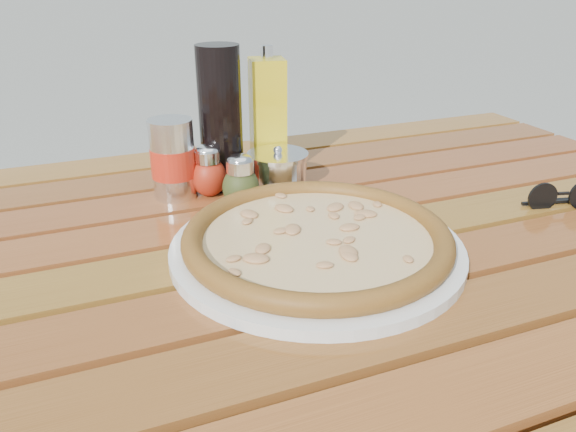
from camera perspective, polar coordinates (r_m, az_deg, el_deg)
name	(u,v)px	position (r m, az deg, el deg)	size (l,w,h in m)	color
table	(294,293)	(0.76, 0.57, -7.88)	(1.40, 0.90, 0.75)	#3D1C0D
plate	(317,248)	(0.69, 2.93, -3.31)	(0.36, 0.36, 0.01)	silver
pizza	(317,237)	(0.69, 2.96, -2.15)	(0.45, 0.45, 0.03)	beige
pepper_shaker	(208,171)	(0.86, -8.09, 4.50)	(0.07, 0.07, 0.08)	#B02A14
oregano_shaker	(241,182)	(0.82, -4.83, 3.45)	(0.07, 0.07, 0.08)	#39431A
dark_bottle	(221,119)	(0.88, -6.87, 9.79)	(0.07, 0.07, 0.22)	black
soda_can	(173,160)	(0.86, -11.60, 5.63)	(0.07, 0.07, 0.12)	silver
olive_oil_cruet	(268,117)	(0.94, -2.08, 10.06)	(0.06, 0.06, 0.21)	gold
parmesan_tin	(278,170)	(0.88, -1.05, 4.65)	(0.12, 0.12, 0.07)	white
sunglasses	(562,197)	(0.91, 26.03, 1.77)	(0.11, 0.04, 0.04)	black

